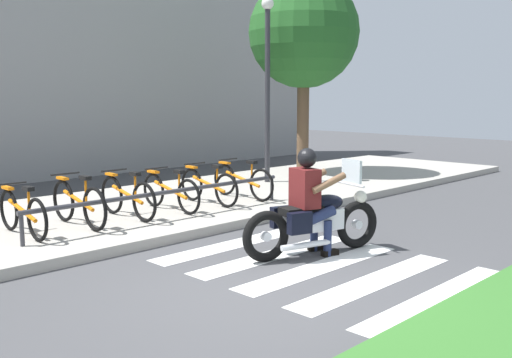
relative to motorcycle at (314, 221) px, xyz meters
The scene contains 19 objects.
ground_plane 1.63m from the motorcycle, 163.60° to the right, with size 48.00×48.00×0.00m, color #424244.
grass_median 3.17m from the motorcycle, 118.50° to the right, with size 24.00×1.10×0.08m, color #336B28.
sidewalk 4.30m from the motorcycle, 110.48° to the left, with size 24.00×4.40×0.15m, color #A8A399.
crosswalk_stripe_0 2.13m from the motorcycle, 100.83° to the right, with size 2.80×0.40×0.01m, color white.
crosswalk_stripe_1 1.38m from the motorcycle, 107.47° to the right, with size 2.80×0.40×0.01m, color white.
crosswalk_stripe_2 0.75m from the motorcycle, 131.55° to the right, with size 2.80×0.40×0.01m, color white.
crosswalk_stripe_3 0.71m from the motorcycle, 137.35° to the left, with size 2.80×0.40×0.01m, color white.
crosswalk_stripe_4 1.31m from the motorcycle, 108.61° to the left, with size 2.80×0.40×0.01m, color white.
motorcycle is the anchor object (origin of this frame).
rider 0.38m from the motorcycle, 161.16° to the left, with size 0.73×0.66×1.46m.
bicycle_0 4.14m from the motorcycle, 129.03° to the left, with size 0.48×1.57×0.74m.
bicycle_1 3.66m from the motorcycle, 118.44° to the left, with size 0.48×1.64×0.80m.
bicycle_2 3.33m from the motorcycle, 105.22° to the left, with size 0.48×1.61×0.78m.
bicycle_3 3.22m from the motorcycle, 90.14° to the left, with size 0.48×1.62×0.74m.
bicycle_4 3.33m from the motorcycle, 75.05° to the left, with size 0.48×1.60×0.75m.
bicycle_5 3.65m from the motorcycle, 61.79° to the left, with size 0.48×1.67×0.76m.
bike_rack 2.70m from the motorcycle, 99.41° to the left, with size 4.93×0.07×0.49m.
street_lamp 6.12m from the motorcycle, 50.28° to the left, with size 0.28×0.28×4.33m.
tree_near_rack 7.91m from the motorcycle, 41.71° to the left, with size 2.78×2.78×5.11m.
Camera 1 is at (-4.45, -4.39, 2.13)m, focal length 40.49 mm.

